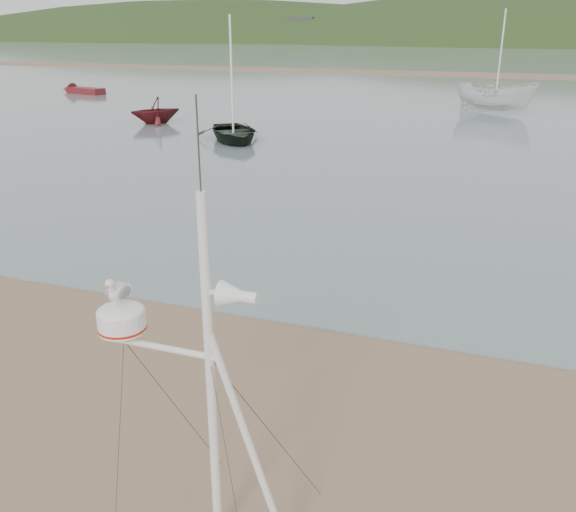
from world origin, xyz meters
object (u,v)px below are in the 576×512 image
(mast_rig, at_px, (207,451))
(boat_white, at_px, (499,71))
(dinghy_red_far, at_px, (78,90))
(boat_red, at_px, (154,98))
(boat_dark, at_px, (232,95))

(mast_rig, relative_size, boat_white, 0.92)
(dinghy_red_far, bearing_deg, boat_red, -39.74)
(mast_rig, bearing_deg, dinghy_red_far, 129.18)
(mast_rig, height_order, boat_dark, mast_rig)
(boat_red, xyz_separation_m, boat_white, (18.28, 11.25, 1.19))
(boat_dark, relative_size, dinghy_red_far, 0.92)
(boat_red, bearing_deg, mast_rig, -17.06)
(boat_red, height_order, dinghy_red_far, boat_red)
(mast_rig, bearing_deg, boat_dark, 113.90)
(boat_red, xyz_separation_m, dinghy_red_far, (-15.08, 12.54, -1.17))
(mast_rig, relative_size, boat_dark, 1.10)
(boat_red, relative_size, boat_white, 0.54)
(boat_dark, distance_m, boat_red, 7.73)
(boat_white, distance_m, dinghy_red_far, 33.47)
(boat_dark, bearing_deg, dinghy_red_far, 107.04)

